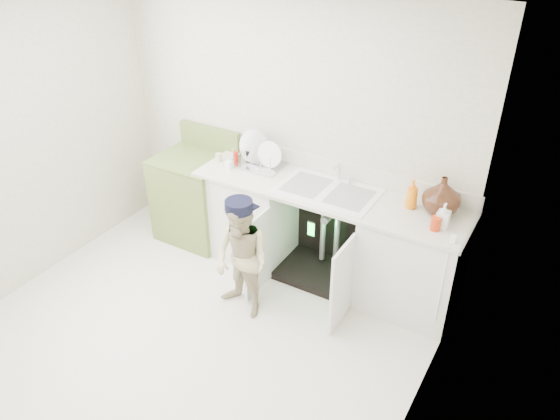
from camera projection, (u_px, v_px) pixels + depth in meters
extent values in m
plane|color=beige|center=(198.00, 332.00, 4.47)|extent=(3.50, 3.50, 0.00)
cube|color=beige|center=(289.00, 129.00, 4.93)|extent=(3.50, 2.50, 0.02)
cube|color=beige|center=(20.00, 147.00, 4.58)|extent=(2.50, 3.00, 0.02)
cube|color=beige|center=(427.00, 280.00, 3.07)|extent=(2.50, 3.00, 0.02)
plane|color=white|center=(164.00, 15.00, 3.18)|extent=(3.50, 3.50, 0.00)
cube|color=white|center=(251.00, 213.00, 5.24)|extent=(0.80, 0.60, 0.86)
cube|color=white|center=(411.00, 264.00, 4.55)|extent=(0.80, 0.60, 0.86)
cube|color=black|center=(338.00, 223.00, 5.10)|extent=(0.80, 0.06, 0.86)
cube|color=black|center=(323.00, 272.00, 5.10)|extent=(0.80, 0.60, 0.06)
cylinder|color=gray|center=(323.00, 228.00, 4.99)|extent=(0.05, 0.05, 0.70)
cylinder|color=gray|center=(337.00, 232.00, 4.93)|extent=(0.05, 0.05, 0.70)
cylinder|color=gray|center=(329.00, 216.00, 4.83)|extent=(0.07, 0.18, 0.07)
cube|color=white|center=(258.00, 255.00, 4.72)|extent=(0.03, 0.40, 0.76)
cube|color=white|center=(342.00, 284.00, 4.37)|extent=(0.02, 0.40, 0.76)
cube|color=silver|center=(327.00, 193.00, 4.66)|extent=(2.44, 0.64, 0.03)
cube|color=silver|center=(342.00, 170.00, 4.83)|extent=(2.44, 0.02, 0.15)
cube|color=white|center=(327.00, 192.00, 4.65)|extent=(0.85, 0.55, 0.02)
cube|color=gray|center=(306.00, 185.00, 4.74)|extent=(0.34, 0.40, 0.01)
cube|color=gray|center=(350.00, 197.00, 4.56)|extent=(0.34, 0.40, 0.01)
cylinder|color=silver|center=(339.00, 172.00, 4.77)|extent=(0.03, 0.03, 0.17)
cylinder|color=silver|center=(337.00, 167.00, 4.68)|extent=(0.02, 0.14, 0.02)
cylinder|color=silver|center=(350.00, 180.00, 4.75)|extent=(0.04, 0.04, 0.06)
cylinder|color=white|center=(442.00, 286.00, 4.12)|extent=(0.01, 0.01, 0.70)
cube|color=white|center=(453.00, 239.00, 3.98)|extent=(0.04, 0.02, 0.06)
cube|color=silver|center=(257.00, 164.00, 5.08)|extent=(0.50, 0.34, 0.02)
cylinder|color=silver|center=(254.00, 153.00, 5.06)|extent=(0.31, 0.11, 0.30)
cylinder|color=white|center=(270.00, 160.00, 4.98)|extent=(0.25, 0.06, 0.24)
cylinder|color=silver|center=(233.00, 155.00, 5.05)|extent=(0.01, 0.01, 0.15)
cylinder|color=silver|center=(242.00, 157.00, 5.00)|extent=(0.01, 0.01, 0.15)
cylinder|color=silver|center=(251.00, 160.00, 4.96)|extent=(0.01, 0.01, 0.15)
cylinder|color=silver|center=(261.00, 162.00, 4.91)|extent=(0.01, 0.01, 0.15)
cylinder|color=silver|center=(270.00, 165.00, 4.87)|extent=(0.01, 0.01, 0.15)
imported|color=#401E12|center=(442.00, 195.00, 4.27)|extent=(0.30, 0.30, 0.32)
imported|color=orange|center=(412.00, 194.00, 4.36)|extent=(0.10, 0.10, 0.25)
imported|color=silver|center=(443.00, 216.00, 4.12)|extent=(0.09, 0.09, 0.20)
cylinder|color=red|center=(436.00, 223.00, 4.12)|extent=(0.08, 0.08, 0.11)
cylinder|color=red|center=(235.00, 157.00, 5.12)|extent=(0.05, 0.05, 0.10)
cylinder|color=#C3BD8F|center=(219.00, 157.00, 5.13)|extent=(0.06, 0.06, 0.08)
cylinder|color=black|center=(248.00, 157.00, 5.09)|extent=(0.04, 0.04, 0.12)
cube|color=white|center=(229.00, 166.00, 4.97)|extent=(0.05, 0.05, 0.09)
cube|color=olive|center=(197.00, 198.00, 5.50)|extent=(0.70, 0.65, 0.85)
cube|color=olive|center=(193.00, 159.00, 5.27)|extent=(0.70, 0.65, 0.02)
cube|color=olive|center=(210.00, 137.00, 5.42)|extent=(0.70, 0.06, 0.22)
cylinder|color=black|center=(168.00, 161.00, 5.23)|extent=(0.16, 0.16, 0.02)
cylinder|color=silver|center=(168.00, 160.00, 5.23)|extent=(0.19, 0.19, 0.01)
cylinder|color=black|center=(189.00, 149.00, 5.47)|extent=(0.16, 0.16, 0.02)
cylinder|color=silver|center=(189.00, 148.00, 5.46)|extent=(0.19, 0.19, 0.01)
cylinder|color=black|center=(197.00, 170.00, 5.08)|extent=(0.16, 0.16, 0.02)
cylinder|color=silver|center=(197.00, 169.00, 5.08)|extent=(0.19, 0.19, 0.01)
cylinder|color=black|center=(218.00, 157.00, 5.32)|extent=(0.16, 0.16, 0.02)
cylinder|color=silver|center=(217.00, 156.00, 5.31)|extent=(0.19, 0.19, 0.01)
imported|color=beige|center=(242.00, 260.00, 4.44)|extent=(0.58, 0.50, 1.05)
cylinder|color=black|center=(240.00, 208.00, 4.18)|extent=(0.26, 0.26, 0.09)
cube|color=black|center=(249.00, 207.00, 4.26)|extent=(0.19, 0.12, 0.01)
cube|color=black|center=(311.00, 229.00, 4.48)|extent=(0.07, 0.01, 0.14)
cube|color=#26F23F|center=(311.00, 229.00, 4.48)|extent=(0.06, 0.00, 0.12)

